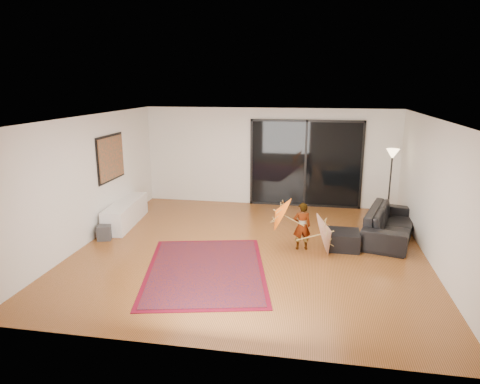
% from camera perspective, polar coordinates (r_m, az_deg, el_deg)
% --- Properties ---
extents(floor, '(7.00, 7.00, 0.00)m').
position_cam_1_polar(floor, '(8.96, 1.38, -7.63)').
color(floor, '#99542A').
rests_on(floor, ground).
extents(ceiling, '(7.00, 7.00, 0.00)m').
position_cam_1_polar(ceiling, '(8.34, 1.49, 9.85)').
color(ceiling, white).
rests_on(ceiling, wall_back).
extents(wall_back, '(7.00, 0.00, 7.00)m').
position_cam_1_polar(wall_back, '(11.95, 3.95, 4.66)').
color(wall_back, silver).
rests_on(wall_back, floor).
extents(wall_front, '(7.00, 0.00, 7.00)m').
position_cam_1_polar(wall_front, '(5.27, -4.32, -8.03)').
color(wall_front, silver).
rests_on(wall_front, floor).
extents(wall_left, '(0.00, 7.00, 7.00)m').
position_cam_1_polar(wall_left, '(9.69, -19.50, 1.58)').
color(wall_left, silver).
rests_on(wall_left, floor).
extents(wall_right, '(0.00, 7.00, 7.00)m').
position_cam_1_polar(wall_right, '(8.76, 24.70, -0.21)').
color(wall_right, silver).
rests_on(wall_right, floor).
extents(sliding_door, '(3.06, 0.07, 2.40)m').
position_cam_1_polar(sliding_door, '(11.88, 8.72, 3.74)').
color(sliding_door, black).
rests_on(sliding_door, wall_back).
extents(painting, '(0.04, 1.28, 1.08)m').
position_cam_1_polar(painting, '(10.48, -16.82, 4.38)').
color(painting, black).
rests_on(painting, wall_left).
extents(media_console, '(0.69, 2.03, 0.55)m').
position_cam_1_polar(media_console, '(10.81, -14.99, -2.70)').
color(media_console, white).
rests_on(media_console, floor).
extents(speaker, '(0.36, 0.36, 0.33)m').
position_cam_1_polar(speaker, '(9.90, -17.64, -5.17)').
color(speaker, '#424244').
rests_on(speaker, floor).
extents(persian_rug, '(2.74, 3.39, 0.02)m').
position_cam_1_polar(persian_rug, '(8.04, -4.61, -10.29)').
color(persian_rug, '#570717').
rests_on(persian_rug, floor).
extents(sofa, '(1.50, 2.47, 0.68)m').
position_cam_1_polar(sofa, '(10.05, 19.39, -3.96)').
color(sofa, black).
rests_on(sofa, floor).
extents(ottoman, '(0.66, 0.66, 0.37)m').
position_cam_1_polar(ottoman, '(9.19, 13.59, -6.23)').
color(ottoman, black).
rests_on(ottoman, floor).
extents(floor_lamp, '(0.31, 0.31, 1.80)m').
position_cam_1_polar(floor_lamp, '(11.09, 19.57, 3.48)').
color(floor_lamp, black).
rests_on(floor_lamp, floor).
extents(child, '(0.41, 0.31, 1.00)m').
position_cam_1_polar(child, '(8.89, 8.25, -4.53)').
color(child, '#999999').
rests_on(child, floor).
extents(parasol_orange, '(0.49, 0.75, 0.83)m').
position_cam_1_polar(parasol_orange, '(8.80, 4.71, -3.02)').
color(parasol_orange, '#EF600C').
rests_on(parasol_orange, child).
extents(parasol_white, '(0.53, 0.87, 0.91)m').
position_cam_1_polar(parasol_white, '(8.76, 12.16, -4.98)').
color(parasol_white, silver).
rests_on(parasol_white, floor).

